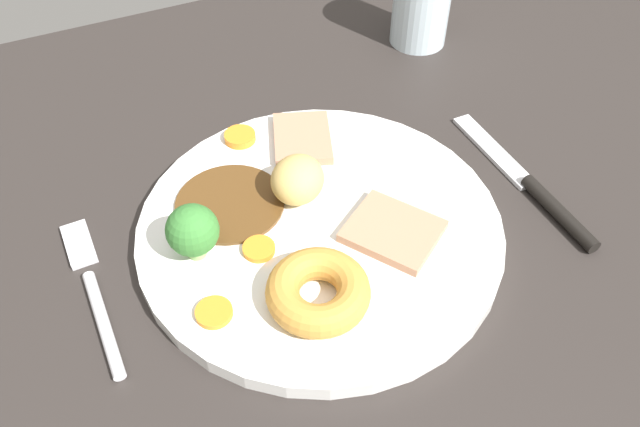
% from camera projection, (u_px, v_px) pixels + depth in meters
% --- Properties ---
extents(dining_table, '(1.20, 0.84, 0.04)m').
position_uv_depth(dining_table, '(302.00, 270.00, 0.51)').
color(dining_table, '#2B2623').
rests_on(dining_table, ground).
extents(dinner_plate, '(0.29, 0.29, 0.01)m').
position_uv_depth(dinner_plate, '(320.00, 228.00, 0.51)').
color(dinner_plate, white).
rests_on(dinner_plate, dining_table).
extents(gravy_pool, '(0.09, 0.09, 0.00)m').
position_uv_depth(gravy_pool, '(230.00, 203.00, 0.52)').
color(gravy_pool, '#563819').
rests_on(gravy_pool, dinner_plate).
extents(meat_slice_main, '(0.09, 0.09, 0.01)m').
position_uv_depth(meat_slice_main, '(393.00, 231.00, 0.49)').
color(meat_slice_main, tan).
rests_on(meat_slice_main, dinner_plate).
extents(meat_slice_under, '(0.07, 0.08, 0.01)m').
position_uv_depth(meat_slice_under, '(302.00, 138.00, 0.57)').
color(meat_slice_under, tan).
rests_on(meat_slice_under, dinner_plate).
extents(yorkshire_pudding, '(0.07, 0.07, 0.02)m').
position_uv_depth(yorkshire_pudding, '(318.00, 291.00, 0.44)').
color(yorkshire_pudding, '#C68938').
rests_on(yorkshire_pudding, dinner_plate).
extents(roast_potato_left, '(0.06, 0.06, 0.04)m').
position_uv_depth(roast_potato_left, '(298.00, 180.00, 0.51)').
color(roast_potato_left, '#D8B260').
rests_on(roast_potato_left, dinner_plate).
extents(carrot_coin_front, '(0.03, 0.03, 0.00)m').
position_uv_depth(carrot_coin_front, '(214.00, 312.00, 0.44)').
color(carrot_coin_front, orange).
rests_on(carrot_coin_front, dinner_plate).
extents(carrot_coin_back, '(0.03, 0.03, 0.01)m').
position_uv_depth(carrot_coin_back, '(241.00, 137.00, 0.57)').
color(carrot_coin_back, orange).
rests_on(carrot_coin_back, dinner_plate).
extents(carrot_coin_side, '(0.02, 0.02, 0.00)m').
position_uv_depth(carrot_coin_side, '(259.00, 249.00, 0.48)').
color(carrot_coin_side, orange).
rests_on(carrot_coin_side, dinner_plate).
extents(broccoli_floret, '(0.04, 0.04, 0.05)m').
position_uv_depth(broccoli_floret, '(193.00, 231.00, 0.46)').
color(broccoli_floret, '#8CB766').
rests_on(broccoli_floret, dinner_plate).
extents(fork, '(0.02, 0.15, 0.01)m').
position_uv_depth(fork, '(92.00, 288.00, 0.47)').
color(fork, silver).
rests_on(fork, dining_table).
extents(knife, '(0.02, 0.19, 0.01)m').
position_uv_depth(knife, '(533.00, 188.00, 0.54)').
color(knife, black).
rests_on(knife, dining_table).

